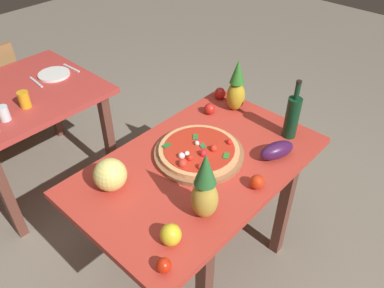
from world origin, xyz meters
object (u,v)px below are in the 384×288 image
wine_bottle (292,116)px  drinking_glass_juice (24,99)px  pizza (199,150)px  display_table (199,176)px  drinking_glass_water (4,113)px  tomato_at_corner (164,265)px  dinner_plate (54,74)px  fork_utensil (36,82)px  knife_utensil (71,68)px  pineapple_left (205,189)px  eggplant (277,150)px  pizza_board (199,154)px  tomato_near_board (257,182)px  tomato_by_bottle (210,109)px  bell_pepper (171,235)px  tomato_beside_pepper (220,93)px  pineapple_right (236,88)px  melon (110,175)px

wine_bottle → drinking_glass_juice: wine_bottle is taller
pizza → display_table: bearing=-137.9°
drinking_glass_water → tomato_at_corner: bearing=-92.9°
dinner_plate → wine_bottle: bearing=-72.3°
fork_utensil → knife_utensil: 0.28m
pineapple_left → eggplant: bearing=-2.0°
wine_bottle → drinking_glass_juice: size_ratio=3.35×
pizza_board → fork_utensil: 1.35m
dinner_plate → fork_utensil: (-0.14, 0.00, -0.00)m
tomato_at_corner → tomato_near_board: tomato_near_board is taller
knife_utensil → tomato_by_bottle: bearing=-81.2°
display_table → pineapple_left: 0.42m
bell_pepper → tomato_beside_pepper: bearing=29.2°
tomato_at_corner → fork_utensil: bearing=76.0°
tomato_by_bottle → drinking_glass_water: (-0.87, 0.85, 0.01)m
dinner_plate → eggplant: bearing=-79.6°
tomato_by_bottle → drinking_glass_water: size_ratio=0.75×
bell_pepper → dinner_plate: (0.45, 1.62, -0.04)m
tomato_near_board → fork_utensil: size_ratio=0.40×
pizza_board → tomato_near_board: size_ratio=6.60×
pineapple_right → tomato_at_corner: pineapple_right is taller
drinking_glass_juice → dinner_plate: 0.41m
bell_pepper → tomato_by_bottle: bearing=31.0°
pizza → drinking_glass_water: bearing=116.3°
pineapple_right → tomato_near_board: pineapple_right is taller
pizza → pineapple_left: size_ratio=1.21×
bell_pepper → drinking_glass_water: 1.35m
drinking_glass_water → knife_utensil: bearing=23.4°
pineapple_right → bell_pepper: size_ratio=3.32×
melon → pizza_board: bearing=-18.5°
knife_utensil → display_table: bearing=-99.1°
melon → eggplant: melon is taller
pineapple_left → fork_utensil: 1.63m
tomato_at_corner → knife_utensil: 1.83m
dinner_plate → tomato_by_bottle: bearing=-71.4°
melon → drinking_glass_juice: bearing=85.4°
wine_bottle → pineapple_right: 0.39m
pineapple_left → drinking_glass_juice: size_ratio=3.38×
display_table → tomato_at_corner: bearing=-150.4°
eggplant → tomato_near_board: bearing=-167.8°
pizza_board → pineapple_left: 0.43m
tomato_beside_pepper → display_table: bearing=-150.3°
pineapple_left → pizza: bearing=45.1°
tomato_at_corner → drinking_glass_water: (0.07, 1.42, 0.02)m
tomato_at_corner → drinking_glass_water: drinking_glass_water is taller
pineapple_right → drinking_glass_juice: (-0.86, 0.97, -0.10)m
tomato_by_bottle → knife_utensil: tomato_by_bottle is taller
pizza_board → tomato_near_board: tomato_near_board is taller
pizza → dinner_plate: bearing=91.5°
tomato_by_bottle → dinner_plate: (-0.38, 1.12, -0.03)m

